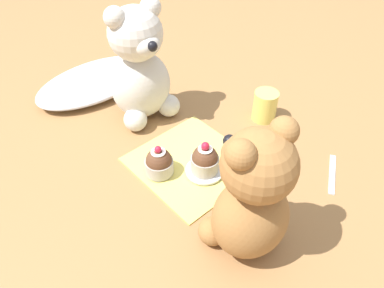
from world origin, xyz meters
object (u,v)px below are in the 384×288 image
at_px(juice_glass, 263,105).
at_px(teaspoon, 332,174).
at_px(teddy_bear_cream, 140,68).
at_px(cupcake_near_cream_bear, 159,163).
at_px(teddy_bear_tan, 252,197).
at_px(saucer_plate, 205,170).
at_px(cupcake_near_tan_bear, 206,160).

height_order(juice_glass, teaspoon, juice_glass).
distance_m(teddy_bear_cream, cupcake_near_cream_bear, 0.23).
bearing_deg(teaspoon, cupcake_near_cream_bear, -73.31).
relative_size(teddy_bear_tan, cupcake_near_cream_bear, 3.74).
bearing_deg(teaspoon, saucer_plate, -73.81).
distance_m(teddy_bear_tan, cupcake_near_cream_bear, 0.24).
bearing_deg(teddy_bear_tan, juice_glass, -138.66).
xyz_separation_m(teddy_bear_tan, juice_glass, (0.29, 0.21, -0.08)).
height_order(cupcake_near_cream_bear, teaspoon, cupcake_near_cream_bear).
xyz_separation_m(teddy_bear_tan, cupcake_near_tan_bear, (0.06, 0.16, -0.08)).
height_order(cupcake_near_tan_bear, teaspoon, cupcake_near_tan_bear).
relative_size(juice_glass, teaspoon, 0.65).
bearing_deg(teddy_bear_cream, cupcake_near_cream_bear, -112.33).
bearing_deg(teddy_bear_cream, saucer_plate, -90.61).
bearing_deg(teaspoon, juice_glass, -130.69).
bearing_deg(cupcake_near_cream_bear, teddy_bear_tan, -87.94).
xyz_separation_m(teddy_bear_cream, teaspoon, (0.16, -0.42, -0.12)).
relative_size(teddy_bear_cream, teddy_bear_tan, 1.07).
distance_m(teddy_bear_cream, saucer_plate, 0.27).
relative_size(teddy_bear_tan, cupcake_near_tan_bear, 3.48).
bearing_deg(juice_glass, teddy_bear_cream, 134.97).
xyz_separation_m(cupcake_near_cream_bear, juice_glass, (0.30, -0.02, 0.01)).
bearing_deg(cupcake_near_tan_bear, juice_glass, 10.67).
bearing_deg(teddy_bear_tan, cupcake_near_tan_bear, -104.93).
bearing_deg(cupcake_near_tan_bear, teddy_bear_tan, -110.84).
bearing_deg(teddy_bear_cream, juice_glass, -39.35).
relative_size(teddy_bear_tan, juice_glass, 3.52).
bearing_deg(saucer_plate, juice_glass, 10.67).
distance_m(saucer_plate, teaspoon, 0.26).
distance_m(cupcake_near_cream_bear, teaspoon, 0.36).
distance_m(cupcake_near_tan_bear, teaspoon, 0.26).
distance_m(teddy_bear_tan, cupcake_near_tan_bear, 0.19).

